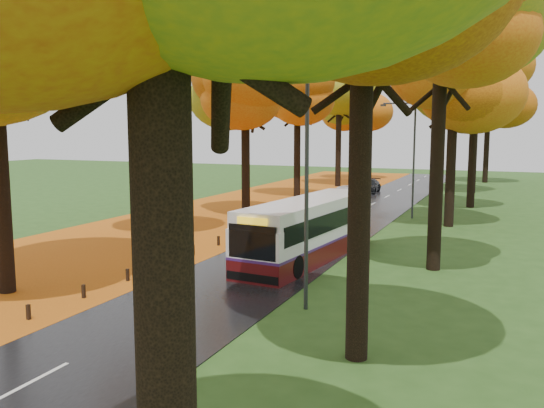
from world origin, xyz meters
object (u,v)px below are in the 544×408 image
Objects in this scene: car_white at (345,194)px; car_dark at (369,186)px; streetlamp_mid at (410,150)px; streetlamp_far at (446,143)px; bus at (309,228)px; streetlamp_near at (300,172)px; car_silver at (344,195)px.

car_white is 1.03× the size of car_dark.
streetlamp_mid is 1.00× the size of streetlamp_far.
streetlamp_far reaches higher than bus.
streetlamp_near is 28.97m from car_silver.
car_dark is (-0.01, 8.86, -0.01)m from car_silver.
car_dark is (0.00, 8.68, -0.13)m from car_white.
streetlamp_near and streetlamp_mid have the same top height.
car_dark is (-4.11, 29.58, -0.86)m from bus.
streetlamp_far is at bearing 87.62° from car_white.
bus is (-2.18, -36.73, -3.20)m from streetlamp_far.
car_white is (-6.30, 6.17, -3.92)m from streetlamp_mid.
car_white is 8.68m from car_dark.
bus is 21.13m from car_silver.
streetlamp_far is at bearing 45.83° from car_dark.
streetlamp_mid is 0.73× the size of bus.
streetlamp_mid is 22.00m from streetlamp_far.
car_white is at bearing 106.77° from bus.
streetlamp_near is 37.60m from car_dark.
streetlamp_far is 17.48m from car_white.
car_white is at bearing -92.79° from car_dark.
streetlamp_near reaches higher than car_dark.
car_dark is (-6.30, -7.15, -4.05)m from streetlamp_far.
streetlamp_near is 1.00× the size of streetlamp_far.
car_white is 1.14× the size of car_silver.
streetlamp_mid is 1.81× the size of car_white.
car_dark is at bearing 109.31° from car_white.
bus reaches higher than car_white.
car_silver is (-6.28, 5.99, -4.04)m from streetlamp_mid.
car_silver is (-6.28, -16.01, -4.04)m from streetlamp_far.
streetlamp_near is 44.00m from streetlamp_far.
streetlamp_far is 0.73× the size of bus.
streetlamp_far is at bearing 90.00° from streetlamp_near.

